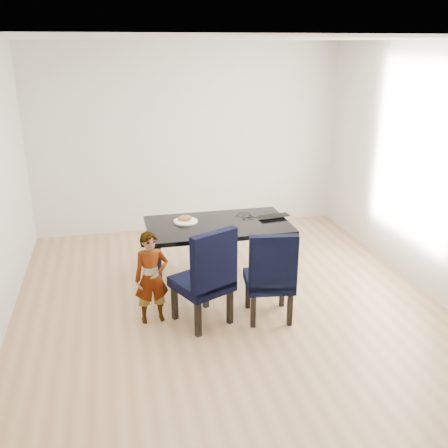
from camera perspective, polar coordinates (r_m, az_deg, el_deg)
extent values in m
cube|color=tan|center=(5.48, 0.48, -9.14)|extent=(4.50, 5.00, 0.01)
cube|color=white|center=(4.79, 0.58, 20.51)|extent=(4.50, 5.00, 0.01)
cube|color=silver|center=(7.36, -4.14, 9.66)|extent=(4.50, 0.01, 2.70)
cube|color=white|center=(2.76, 13.05, -8.95)|extent=(4.50, 0.01, 2.70)
cube|color=white|center=(5.90, 22.44, 5.63)|extent=(0.01, 5.00, 2.70)
cube|color=black|center=(5.75, -0.68, -3.46)|extent=(1.60, 0.90, 0.75)
cube|color=black|center=(4.93, -2.58, -5.85)|extent=(0.66, 0.67, 1.03)
cube|color=black|center=(5.05, 5.17, -5.65)|extent=(0.53, 0.54, 0.97)
imported|color=#EE3D14|center=(5.01, -8.28, -6.10)|extent=(0.37, 0.26, 0.95)
cylinder|color=white|center=(5.67, -4.41, 0.32)|extent=(0.33, 0.33, 0.02)
ellipsoid|color=#996236|center=(5.66, -4.52, 0.68)|extent=(0.17, 0.09, 0.07)
imported|color=black|center=(5.86, 5.57, 0.99)|extent=(0.39, 0.28, 0.03)
torus|color=black|center=(5.78, 2.76, 0.69)|extent=(0.16, 0.16, 0.01)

